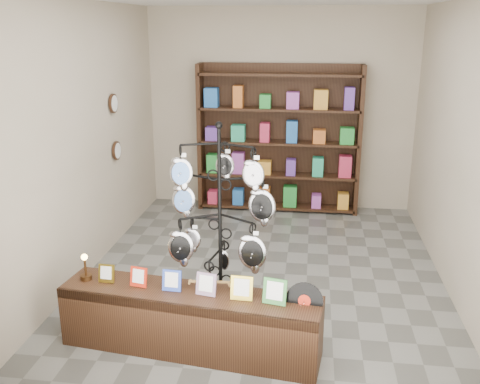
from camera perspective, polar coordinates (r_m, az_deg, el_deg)
name	(u,v)px	position (r m, az deg, el deg)	size (l,w,h in m)	color
ground	(263,273)	(6.24, 2.50, -8.60)	(5.00, 5.00, 0.00)	slate
room_envelope	(266,113)	(5.67, 2.75, 8.44)	(5.00, 5.00, 5.00)	#BCAC97
display_tree	(220,215)	(4.72, -2.17, -2.43)	(1.01, 0.83, 1.96)	black
front_shelf	(190,321)	(4.78, -5.34, -13.52)	(2.30, 0.73, 0.80)	black
back_shelving	(278,143)	(8.08, 4.12, 5.18)	(2.42, 0.36, 2.20)	black
wall_clocks	(115,127)	(6.95, -13.19, 6.73)	(0.03, 0.24, 0.84)	black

